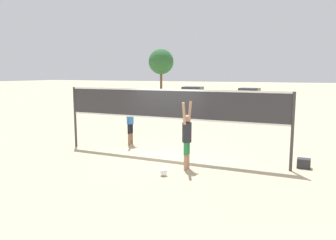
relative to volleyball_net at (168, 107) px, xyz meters
The scene contains 9 objects.
ground_plane 1.72m from the volleyball_net, ahead, with size 200.00×200.00×0.00m, color #C6B28C.
volleyball_net is the anchor object (origin of this frame).
player_spiker 1.70m from the volleyball_net, 44.86° to the right, with size 0.28×0.69×2.05m.
player_blocker 2.52m from the volleyball_net, 152.53° to the left, with size 0.28×0.70×2.11m.
volleyball 2.66m from the volleyball_net, 69.14° to the right, with size 0.22×0.22×0.22m.
gear_bag 4.63m from the volleyball_net, ahead, with size 0.39×0.29×0.29m.
parked_car_near 25.14m from the volleyball_net, 107.64° to the left, with size 4.71×2.19×1.43m.
parked_car_mid 24.35m from the volleyball_net, 93.64° to the left, with size 4.52×2.04×1.38m.
tree_left_cluster 35.42m from the volleyball_net, 115.82° to the left, with size 3.50×3.50×6.23m.
Camera 1 is at (4.53, -10.05, 2.86)m, focal length 35.00 mm.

